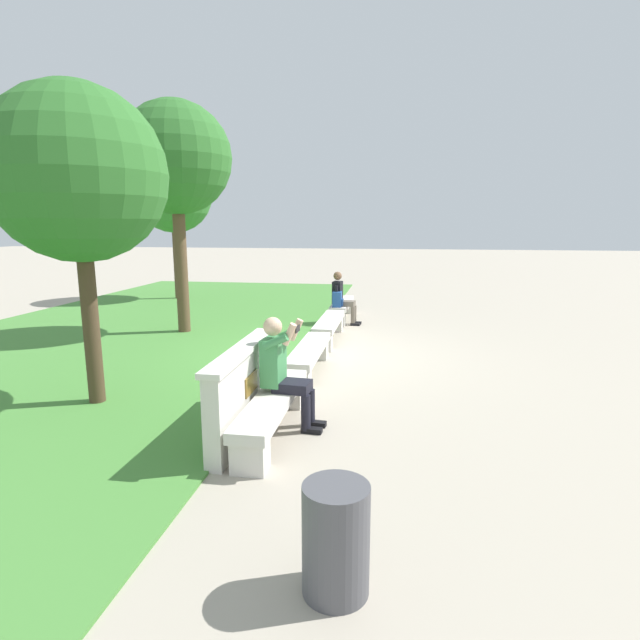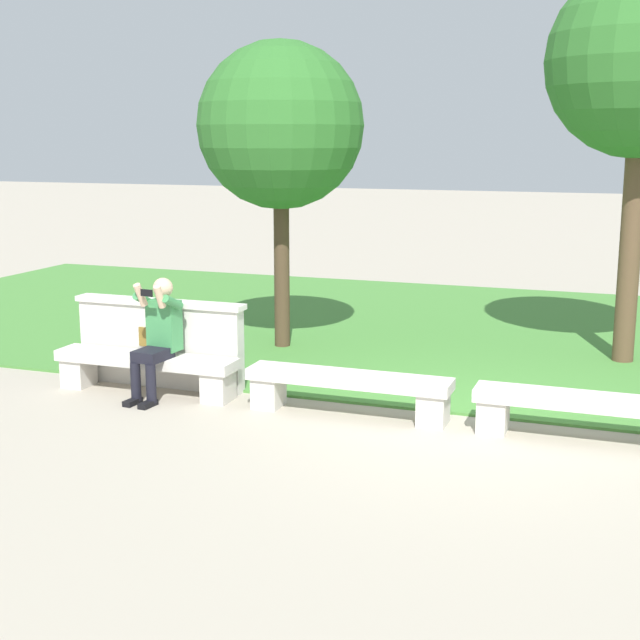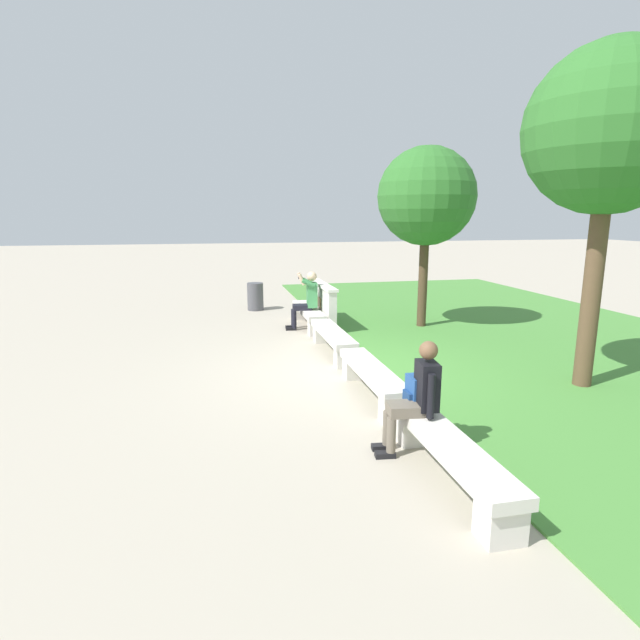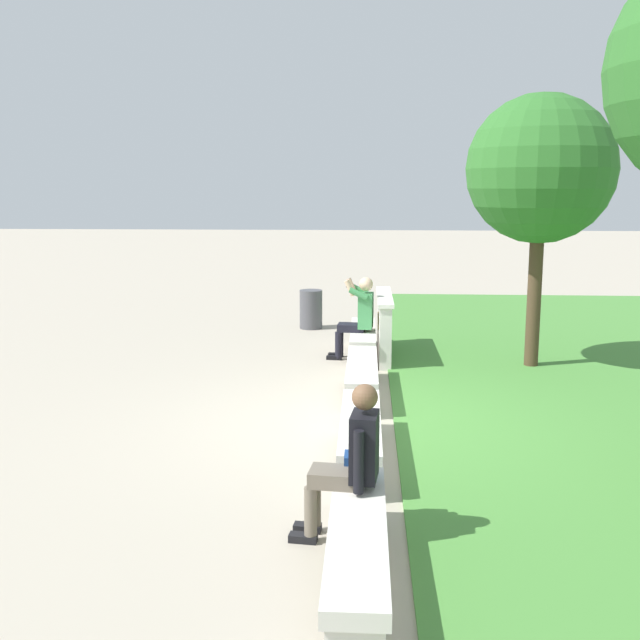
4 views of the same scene
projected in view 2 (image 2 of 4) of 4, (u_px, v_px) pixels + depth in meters
ground_plane at (462, 428)px, 8.83m from camera, size 80.00×80.00×0.00m
grass_strip at (521, 336)px, 12.86m from camera, size 21.30×8.00×0.03m
bench_main at (146, 367)px, 9.96m from camera, size 2.15×0.40×0.45m
bench_near at (348, 387)px, 9.16m from camera, size 2.15×0.40×0.45m
bench_mid at (589, 410)px, 8.37m from camera, size 2.15×0.40×0.45m
backrest_wall_with_plaque at (160, 342)px, 10.23m from camera, size 2.09×0.24×1.01m
person_photographer at (158, 332)px, 9.73m from camera, size 0.50×0.75×1.32m
tree_left_background at (281, 127)px, 11.60m from camera, size 2.18×2.18×4.07m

